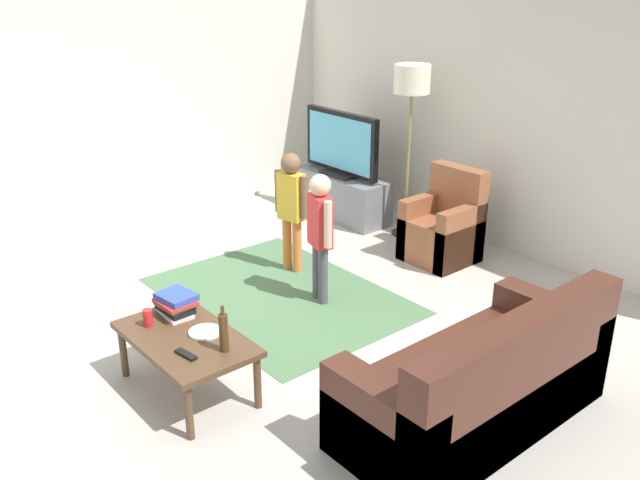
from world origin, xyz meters
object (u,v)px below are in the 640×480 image
armchair (445,230)px  soda_can (148,318)px  tv (341,144)px  floor_lamp (412,89)px  couch (485,387)px  book_stack (176,304)px  tv_remote (186,355)px  child_near_tv (291,202)px  bottle (224,332)px  plate (205,332)px  child_center (320,227)px  tv_stand (342,196)px  coffee_table (186,342)px

armchair → soda_can: armchair is taller
tv → floor_lamp: size_ratio=0.62×
couch → book_stack: bearing=-149.0°
armchair → soda_can: 3.18m
tv_remote → child_near_tv: bearing=117.0°
bottle → plate: bottle is taller
couch → book_stack: couch is taller
couch → armchair: (-1.90, 1.86, 0.01)m
child_center → soda_can: bearing=-83.5°
floor_lamp → bottle: floor_lamp is taller
child_near_tv → soda_can: child_near_tv is taller
tv_stand → book_stack: 3.41m
tv_stand → couch: bearing=-28.9°
tv_remote → child_center: bearing=103.8°
tv → floor_lamp: (0.85, 0.17, 0.70)m
floor_lamp → soda_can: size_ratio=14.83×
tv_remote → tv: bearing=115.3°
plate → couch: bearing=36.3°
coffee_table → tv_remote: tv_remote is taller
tv_stand → armchair: size_ratio=1.33×
child_near_tv → bottle: bearing=-48.8°
couch → child_center: 2.05m
plate → book_stack: bearing=-177.2°
coffee_table → bottle: (0.32, 0.10, 0.18)m
child_near_tv → coffee_table: child_near_tv is taller
armchair → coffee_table: (0.39, -3.05, 0.07)m
coffee_table → armchair: bearing=97.3°
floor_lamp → soda_can: (0.81, -3.36, -1.06)m
child_near_tv → book_stack: 1.84m
book_stack → coffee_table: bearing=-18.7°
child_near_tv → soda_can: bearing=-65.8°
tv → plate: bearing=-56.1°
couch → soda_can: couch is taller
bottle → book_stack: bearing=179.7°
tv → tv_remote: tv is taller
coffee_table → bottle: bearing=17.4°
armchair → floor_lamp: bearing=164.7°
bottle → soda_can: 0.64m
book_stack → bottle: 0.63m
tv_stand → child_near_tv: bearing=-58.9°
coffee_table → book_stack: bearing=161.3°
child_near_tv → child_center: size_ratio=1.01×
floor_lamp → tv_remote: bearing=-68.8°
child_center → couch: bearing=-10.1°
floor_lamp → coffee_table: floor_lamp is taller
floor_lamp → armchair: bearing=-15.3°
coffee_table → book_stack: (-0.30, 0.10, 0.13)m
tv_remote → plate: bearing=116.6°
tv_stand → coffee_table: tv_stand is taller
couch → tv_stand: bearing=151.1°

